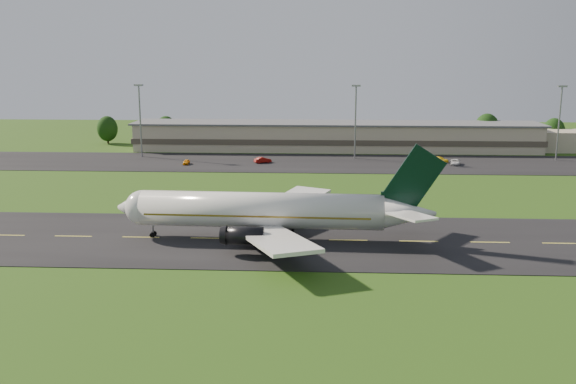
{
  "coord_description": "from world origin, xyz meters",
  "views": [
    {
      "loc": [
        -4.48,
        -97.06,
        28.95
      ],
      "look_at": [
        -9.87,
        8.0,
        6.0
      ],
      "focal_mm": 40.0,
      "sensor_mm": 36.0,
      "label": 1
    }
  ],
  "objects_px": {
    "airliner": "(267,211)",
    "light_mast_east": "(560,114)",
    "terminal": "(357,137)",
    "light_mast_centre": "(356,113)",
    "service_vehicle_a": "(186,162)",
    "service_vehicle_c": "(455,162)",
    "service_vehicle_b": "(263,160)",
    "light_mast_west": "(140,112)",
    "service_vehicle_d": "(440,159)"
  },
  "relations": [
    {
      "from": "terminal",
      "to": "light_mast_east",
      "type": "xyz_separation_m",
      "value": [
        53.6,
        -16.18,
        8.75
      ]
    },
    {
      "from": "light_mast_west",
      "to": "light_mast_centre",
      "type": "distance_m",
      "value": 60.0
    },
    {
      "from": "light_mast_centre",
      "to": "airliner",
      "type": "bearing_deg",
      "value": -102.55
    },
    {
      "from": "service_vehicle_a",
      "to": "service_vehicle_b",
      "type": "bearing_deg",
      "value": 9.4
    },
    {
      "from": "light_mast_centre",
      "to": "service_vehicle_b",
      "type": "xyz_separation_m",
      "value": [
        -24.87,
        -8.75,
        -11.88
      ]
    },
    {
      "from": "terminal",
      "to": "service_vehicle_d",
      "type": "bearing_deg",
      "value": -45.03
    },
    {
      "from": "airliner",
      "to": "terminal",
      "type": "relative_size",
      "value": 0.35
    },
    {
      "from": "terminal",
      "to": "service_vehicle_d",
      "type": "distance_m",
      "value": 30.24
    },
    {
      "from": "service_vehicle_a",
      "to": "service_vehicle_c",
      "type": "distance_m",
      "value": 70.79
    },
    {
      "from": "airliner",
      "to": "light_mast_centre",
      "type": "distance_m",
      "value": 82.38
    },
    {
      "from": "light_mast_east",
      "to": "service_vehicle_c",
      "type": "relative_size",
      "value": 4.17
    },
    {
      "from": "light_mast_centre",
      "to": "service_vehicle_a",
      "type": "xyz_separation_m",
      "value": [
        -44.8,
        -12.16,
        -12.02
      ]
    },
    {
      "from": "service_vehicle_a",
      "to": "light_mast_east",
      "type": "bearing_deg",
      "value": 6.64
    },
    {
      "from": "terminal",
      "to": "service_vehicle_c",
      "type": "relative_size",
      "value": 29.69
    },
    {
      "from": "service_vehicle_a",
      "to": "light_mast_west",
      "type": "bearing_deg",
      "value": 141.04
    },
    {
      "from": "service_vehicle_c",
      "to": "light_mast_west",
      "type": "bearing_deg",
      "value": -174.29
    },
    {
      "from": "light_mast_west",
      "to": "service_vehicle_c",
      "type": "distance_m",
      "value": 87.21
    },
    {
      "from": "light_mast_east",
      "to": "service_vehicle_a",
      "type": "xyz_separation_m",
      "value": [
        -99.8,
        -12.16,
        -12.02
      ]
    },
    {
      "from": "airliner",
      "to": "terminal",
      "type": "xyz_separation_m",
      "value": [
        19.22,
        96.21,
        -0.67
      ]
    },
    {
      "from": "airliner",
      "to": "terminal",
      "type": "bearing_deg",
      "value": 80.67
    },
    {
      "from": "service_vehicle_a",
      "to": "service_vehicle_c",
      "type": "xyz_separation_m",
      "value": [
        70.72,
        3.17,
        0.06
      ]
    },
    {
      "from": "service_vehicle_b",
      "to": "service_vehicle_d",
      "type": "bearing_deg",
      "value": -114.98
    },
    {
      "from": "service_vehicle_b",
      "to": "service_vehicle_d",
      "type": "xyz_separation_m",
      "value": [
        47.53,
        3.66,
        -0.04
      ]
    },
    {
      "from": "light_mast_centre",
      "to": "service_vehicle_d",
      "type": "bearing_deg",
      "value": -12.67
    },
    {
      "from": "airliner",
      "to": "light_mast_east",
      "type": "height_order",
      "value": "light_mast_east"
    },
    {
      "from": "airliner",
      "to": "service_vehicle_d",
      "type": "height_order",
      "value": "airliner"
    },
    {
      "from": "service_vehicle_c",
      "to": "service_vehicle_d",
      "type": "distance_m",
      "value": 5.08
    },
    {
      "from": "light_mast_west",
      "to": "light_mast_centre",
      "type": "bearing_deg",
      "value": 0.0
    },
    {
      "from": "light_mast_centre",
      "to": "service_vehicle_c",
      "type": "xyz_separation_m",
      "value": [
        25.92,
        -8.98,
        -11.96
      ]
    },
    {
      "from": "light_mast_east",
      "to": "service_vehicle_d",
      "type": "bearing_deg",
      "value": -171.06
    },
    {
      "from": "terminal",
      "to": "light_mast_east",
      "type": "distance_m",
      "value": 56.67
    },
    {
      "from": "terminal",
      "to": "light_mast_centre",
      "type": "xyz_separation_m",
      "value": [
        -1.4,
        -16.18,
        8.75
      ]
    },
    {
      "from": "airliner",
      "to": "service_vehicle_a",
      "type": "xyz_separation_m",
      "value": [
        -26.99,
        67.87,
        -3.94
      ]
    },
    {
      "from": "terminal",
      "to": "light_mast_west",
      "type": "relative_size",
      "value": 7.13
    },
    {
      "from": "light_mast_west",
      "to": "light_mast_east",
      "type": "relative_size",
      "value": 1.0
    },
    {
      "from": "light_mast_centre",
      "to": "service_vehicle_c",
      "type": "relative_size",
      "value": 4.17
    },
    {
      "from": "service_vehicle_a",
      "to": "service_vehicle_c",
      "type": "height_order",
      "value": "service_vehicle_c"
    },
    {
      "from": "light_mast_west",
      "to": "service_vehicle_a",
      "type": "distance_m",
      "value": 22.88
    },
    {
      "from": "light_mast_east",
      "to": "service_vehicle_b",
      "type": "relative_size",
      "value": 4.44
    },
    {
      "from": "airliner",
      "to": "light_mast_east",
      "type": "distance_m",
      "value": 108.5
    },
    {
      "from": "service_vehicle_a",
      "to": "service_vehicle_b",
      "type": "height_order",
      "value": "service_vehicle_b"
    },
    {
      "from": "airliner",
      "to": "light_mast_west",
      "type": "height_order",
      "value": "light_mast_west"
    },
    {
      "from": "terminal",
      "to": "service_vehicle_c",
      "type": "height_order",
      "value": "terminal"
    },
    {
      "from": "light_mast_east",
      "to": "service_vehicle_c",
      "type": "distance_m",
      "value": 32.7
    },
    {
      "from": "service_vehicle_c",
      "to": "service_vehicle_b",
      "type": "bearing_deg",
      "value": -168.59
    },
    {
      "from": "light_mast_centre",
      "to": "service_vehicle_b",
      "type": "distance_m",
      "value": 28.92
    },
    {
      "from": "service_vehicle_b",
      "to": "light_mast_west",
      "type": "bearing_deg",
      "value": 46.63
    },
    {
      "from": "airliner",
      "to": "light_mast_east",
      "type": "bearing_deg",
      "value": 49.67
    },
    {
      "from": "light_mast_centre",
      "to": "service_vehicle_a",
      "type": "distance_m",
      "value": 47.95
    },
    {
      "from": "light_mast_west",
      "to": "terminal",
      "type": "bearing_deg",
      "value": 14.76
    }
  ]
}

